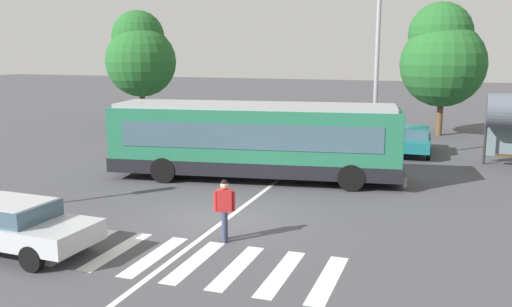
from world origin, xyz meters
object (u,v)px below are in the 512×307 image
object	(u,v)px
pedestrian_crossing_street	(225,207)
background_tree_left	(140,54)
background_tree_right	(442,55)
parked_car_blue	(353,136)
city_transit_bus	(255,141)
parked_car_champagne	(255,132)
foreground_sedan	(11,223)
parked_car_charcoal	(209,129)
parked_car_red	(301,135)
twin_arm_street_lamp	(378,31)
parked_car_teal	(411,139)

from	to	relation	value
pedestrian_crossing_street	background_tree_left	size ratio (longest dim) A/B	0.22
background_tree_right	parked_car_blue	bearing A→B (deg)	-120.18
city_transit_bus	parked_car_blue	world-z (taller)	city_transit_bus
parked_car_champagne	foreground_sedan	bearing A→B (deg)	-92.18
foreground_sedan	parked_car_charcoal	size ratio (longest dim) A/B	1.02
pedestrian_crossing_street	background_tree_left	world-z (taller)	background_tree_left
parked_car_red	background_tree_left	distance (m)	13.94
parked_car_charcoal	twin_arm_street_lamp	bearing A→B (deg)	-13.94
parked_car_champagne	pedestrian_crossing_street	bearing A→B (deg)	-73.79
city_transit_bus	parked_car_red	world-z (taller)	city_transit_bus
foreground_sedan	background_tree_left	distance (m)	24.25
foreground_sedan	background_tree_right	distance (m)	26.74
parked_car_champagne	parked_car_charcoal	bearing A→B (deg)	171.10
foreground_sedan	parked_car_teal	size ratio (longest dim) A/B	1.01
parked_car_champagne	background_tree_right	world-z (taller)	background_tree_right
foreground_sedan	city_transit_bus	bearing A→B (deg)	71.77
parked_car_charcoal	background_tree_right	size ratio (longest dim) A/B	0.57
parked_car_blue	twin_arm_street_lamp	distance (m)	5.92
city_transit_bus	background_tree_right	world-z (taller)	background_tree_right
parked_car_charcoal	city_transit_bus	bearing A→B (deg)	-54.91
parked_car_charcoal	background_tree_left	xyz separation A→B (m)	(-6.94, 4.58, 4.06)
foreground_sedan	parked_car_blue	world-z (taller)	same
pedestrian_crossing_street	foreground_sedan	world-z (taller)	pedestrian_crossing_street
background_tree_right	pedestrian_crossing_street	bearing A→B (deg)	-102.88
parked_car_blue	parked_car_teal	xyz separation A→B (m)	(2.92, -0.01, 0.00)
pedestrian_crossing_street	parked_car_blue	size ratio (longest dim) A/B	0.38
parked_car_blue	twin_arm_street_lamp	bearing A→B (deg)	-60.70
parked_car_champagne	background_tree_right	bearing A→B (deg)	39.04
background_tree_right	twin_arm_street_lamp	bearing A→B (deg)	-105.80
foreground_sedan	background_tree_left	bearing A→B (deg)	112.58
parked_car_teal	parked_car_red	bearing A→B (deg)	-175.02
city_transit_bus	parked_car_red	size ratio (longest dim) A/B	2.62
pedestrian_crossing_street	parked_car_red	size ratio (longest dim) A/B	0.38
parked_car_blue	background_tree_left	bearing A→B (deg)	163.41
parked_car_teal	background_tree_left	distance (m)	18.94
parked_car_champagne	twin_arm_street_lamp	distance (m)	8.60
city_transit_bus	background_tree_right	distance (m)	16.52
parked_car_red	parked_car_blue	xyz separation A→B (m)	(2.65, 0.50, 0.00)
parked_car_charcoal	parked_car_red	bearing A→B (deg)	-4.18
parked_car_red	twin_arm_street_lamp	world-z (taller)	twin_arm_street_lamp
parked_car_charcoal	parked_car_blue	size ratio (longest dim) A/B	1.00
foreground_sedan	parked_car_teal	distance (m)	19.65
background_tree_left	background_tree_right	bearing A→B (deg)	7.32
parked_car_blue	pedestrian_crossing_street	bearing A→B (deg)	-93.77
parked_car_red	twin_arm_street_lamp	size ratio (longest dim) A/B	0.46
city_transit_bus	parked_car_charcoal	world-z (taller)	city_transit_bus
pedestrian_crossing_street	background_tree_left	bearing A→B (deg)	125.75
city_transit_bus	parked_car_red	bearing A→B (deg)	90.17
parked_car_charcoal	parked_car_blue	xyz separation A→B (m)	(8.08, 0.10, 0.00)
parked_car_champagne	parked_car_red	xyz separation A→B (m)	(2.54, 0.06, 0.00)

